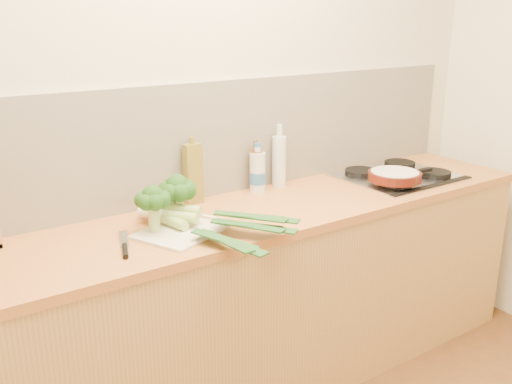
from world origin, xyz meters
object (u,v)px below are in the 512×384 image
chefs_knife (125,248)px  skillet (395,176)px  chopping_board (184,230)px  gas_hob (398,175)px

chefs_knife → skillet: 1.42m
chopping_board → skillet: skillet is taller
gas_hob → chefs_knife: size_ratio=2.10×
gas_hob → chopping_board: size_ratio=1.60×
chopping_board → skillet: size_ratio=0.94×
skillet → gas_hob: bearing=40.3°
chefs_knife → skillet: bearing=19.2°
skillet → chopping_board: bearing=-179.1°
chopping_board → skillet: 1.15m
chopping_board → gas_hob: bearing=-21.2°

